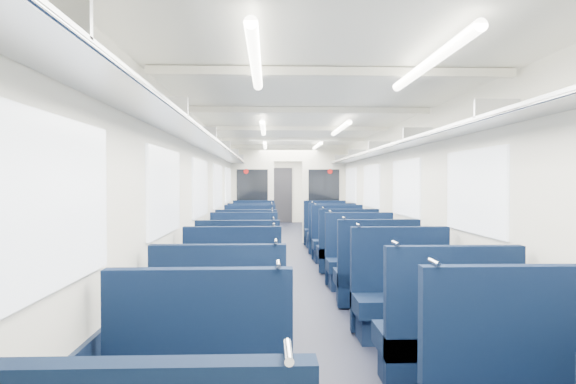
% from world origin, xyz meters
% --- Properties ---
extents(floor, '(2.80, 18.00, 0.01)m').
position_xyz_m(floor, '(0.00, 0.00, 0.00)').
color(floor, black).
rests_on(floor, ground).
extents(ceiling, '(2.80, 18.00, 0.01)m').
position_xyz_m(ceiling, '(0.00, 0.00, 2.35)').
color(ceiling, white).
rests_on(ceiling, wall_left).
extents(wall_left, '(0.02, 18.00, 2.35)m').
position_xyz_m(wall_left, '(-1.40, 0.00, 1.18)').
color(wall_left, silver).
rests_on(wall_left, floor).
extents(dado_left, '(0.03, 17.90, 0.70)m').
position_xyz_m(dado_left, '(-1.39, 0.00, 0.35)').
color(dado_left, black).
rests_on(dado_left, floor).
extents(wall_right, '(0.02, 18.00, 2.35)m').
position_xyz_m(wall_right, '(1.40, 0.00, 1.18)').
color(wall_right, silver).
rests_on(wall_right, floor).
extents(dado_right, '(0.03, 17.90, 0.70)m').
position_xyz_m(dado_right, '(1.39, 0.00, 0.35)').
color(dado_right, black).
rests_on(dado_right, floor).
extents(wall_far, '(2.80, 0.02, 2.35)m').
position_xyz_m(wall_far, '(0.00, 9.00, 1.18)').
color(wall_far, silver).
rests_on(wall_far, floor).
extents(luggage_rack_left, '(0.36, 17.40, 0.18)m').
position_xyz_m(luggage_rack_left, '(-1.21, 0.00, 1.97)').
color(luggage_rack_left, '#B2B5BA').
rests_on(luggage_rack_left, wall_left).
extents(luggage_rack_right, '(0.36, 17.40, 0.18)m').
position_xyz_m(luggage_rack_right, '(1.21, 0.00, 1.97)').
color(luggage_rack_right, '#B2B5BA').
rests_on(luggage_rack_right, wall_right).
extents(windows, '(2.78, 15.60, 0.75)m').
position_xyz_m(windows, '(0.00, -0.46, 1.42)').
color(windows, white).
rests_on(windows, wall_left).
extents(ceiling_fittings, '(2.70, 16.06, 0.11)m').
position_xyz_m(ceiling_fittings, '(0.00, -0.26, 2.29)').
color(ceiling_fittings, white).
rests_on(ceiling_fittings, ceiling).
extents(end_door, '(0.75, 0.06, 2.00)m').
position_xyz_m(end_door, '(0.00, 8.94, 1.00)').
color(end_door, black).
rests_on(end_door, floor).
extents(bulkhead, '(2.80, 0.10, 2.35)m').
position_xyz_m(bulkhead, '(-0.00, 2.75, 1.23)').
color(bulkhead, white).
rests_on(bulkhead, floor).
extents(seat_4, '(0.98, 0.54, 1.09)m').
position_xyz_m(seat_4, '(-0.83, -5.93, 0.34)').
color(seat_4, '#0B1935').
rests_on(seat_4, floor).
extents(seat_5, '(0.98, 0.54, 1.09)m').
position_xyz_m(seat_5, '(0.83, -6.07, 0.34)').
color(seat_5, '#0B1935').
rests_on(seat_5, floor).
extents(seat_6, '(0.98, 0.54, 1.09)m').
position_xyz_m(seat_6, '(-0.83, -4.78, 0.34)').
color(seat_6, '#0B1935').
rests_on(seat_6, floor).
extents(seat_7, '(0.98, 0.54, 1.09)m').
position_xyz_m(seat_7, '(0.83, -4.86, 0.34)').
color(seat_7, '#0B1935').
rests_on(seat_7, floor).
extents(seat_8, '(0.98, 0.54, 1.09)m').
position_xyz_m(seat_8, '(-0.83, -3.68, 0.34)').
color(seat_8, '#0B1935').
rests_on(seat_8, floor).
extents(seat_9, '(0.98, 0.54, 1.09)m').
position_xyz_m(seat_9, '(0.83, -3.62, 0.34)').
color(seat_9, '#0B1935').
rests_on(seat_9, floor).
extents(seat_10, '(0.98, 0.54, 1.09)m').
position_xyz_m(seat_10, '(-0.83, -2.44, 0.34)').
color(seat_10, '#0B1935').
rests_on(seat_10, floor).
extents(seat_11, '(0.98, 0.54, 1.09)m').
position_xyz_m(seat_11, '(0.83, -2.56, 0.34)').
color(seat_11, '#0B1935').
rests_on(seat_11, floor).
extents(seat_12, '(0.98, 0.54, 1.09)m').
position_xyz_m(seat_12, '(-0.83, -1.48, 0.34)').
color(seat_12, '#0B1935').
rests_on(seat_12, floor).
extents(seat_13, '(0.98, 0.54, 1.09)m').
position_xyz_m(seat_13, '(0.83, -1.35, 0.34)').
color(seat_13, '#0B1935').
rests_on(seat_13, floor).
extents(seat_14, '(0.98, 0.54, 1.09)m').
position_xyz_m(seat_14, '(-0.83, -0.12, 0.34)').
color(seat_14, '#0B1935').
rests_on(seat_14, floor).
extents(seat_15, '(0.98, 0.54, 1.09)m').
position_xyz_m(seat_15, '(0.83, -0.18, 0.34)').
color(seat_15, '#0B1935').
rests_on(seat_15, floor).
extents(seat_16, '(0.98, 0.54, 1.09)m').
position_xyz_m(seat_16, '(-0.83, 0.87, 0.34)').
color(seat_16, '#0B1935').
rests_on(seat_16, floor).
extents(seat_17, '(0.98, 0.54, 1.09)m').
position_xyz_m(seat_17, '(0.83, 0.83, 0.34)').
color(seat_17, '#0B1935').
rests_on(seat_17, floor).
extents(seat_18, '(0.98, 0.54, 1.09)m').
position_xyz_m(seat_18, '(-0.83, 2.15, 0.34)').
color(seat_18, '#0B1935').
rests_on(seat_18, floor).
extents(seat_19, '(0.98, 0.54, 1.09)m').
position_xyz_m(seat_19, '(0.83, 1.96, 0.34)').
color(seat_19, '#0B1935').
rests_on(seat_19, floor).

